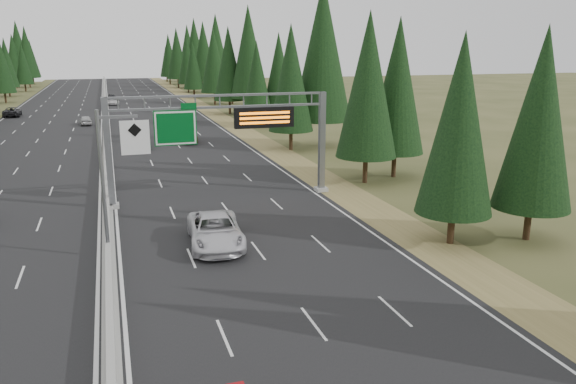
# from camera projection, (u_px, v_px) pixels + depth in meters

# --- Properties ---
(road) EXTENTS (32.00, 260.00, 0.08)m
(road) POSITION_uv_depth(u_px,v_px,m) (105.00, 126.00, 81.28)
(road) COLOR black
(road) RESTS_ON ground
(shoulder_right) EXTENTS (3.60, 260.00, 0.06)m
(shoulder_right) POSITION_uv_depth(u_px,v_px,m) (226.00, 121.00, 86.52)
(shoulder_right) COLOR olive
(shoulder_right) RESTS_ON ground
(median_barrier) EXTENTS (0.70, 260.00, 0.85)m
(median_barrier) POSITION_uv_depth(u_px,v_px,m) (105.00, 123.00, 81.19)
(median_barrier) COLOR gray
(median_barrier) RESTS_ON road
(sign_gantry) EXTENTS (16.75, 0.98, 7.80)m
(sign_gantry) POSITION_uv_depth(u_px,v_px,m) (230.00, 130.00, 40.99)
(sign_gantry) COLOR slate
(sign_gantry) RESTS_ON road
(hov_sign_pole) EXTENTS (2.80, 0.50, 8.00)m
(hov_sign_pole) POSITION_uv_depth(u_px,v_px,m) (114.00, 173.00, 29.53)
(hov_sign_pole) COLOR slate
(hov_sign_pole) RESTS_ON road
(tree_row_right) EXTENTS (11.60, 240.32, 18.91)m
(tree_row_right) POSITION_uv_depth(u_px,v_px,m) (269.00, 61.00, 78.25)
(tree_row_right) COLOR black
(tree_row_right) RESTS_ON ground
(silver_minivan) EXTENTS (3.44, 6.57, 1.76)m
(silver_minivan) POSITION_uv_depth(u_px,v_px,m) (215.00, 231.00, 32.18)
(silver_minivan) COLOR silver
(silver_minivan) RESTS_ON road
(car_ahead_green) EXTENTS (1.80, 3.90, 1.29)m
(car_ahead_green) POSITION_uv_depth(u_px,v_px,m) (144.00, 143.00, 62.85)
(car_ahead_green) COLOR #176531
(car_ahead_green) RESTS_ON road
(car_ahead_dkred) EXTENTS (1.96, 5.02, 1.63)m
(car_ahead_dkred) POSITION_uv_depth(u_px,v_px,m) (187.00, 135.00, 67.14)
(car_ahead_dkred) COLOR #59190C
(car_ahead_dkred) RESTS_ON road
(car_ahead_dkgrey) EXTENTS (2.04, 4.51, 1.28)m
(car_ahead_dkgrey) POSITION_uv_depth(u_px,v_px,m) (187.00, 117.00, 86.48)
(car_ahead_dkgrey) COLOR black
(car_ahead_dkgrey) RESTS_ON road
(car_ahead_white) EXTENTS (2.54, 4.92, 1.33)m
(car_ahead_white) POSITION_uv_depth(u_px,v_px,m) (113.00, 101.00, 110.81)
(car_ahead_white) COLOR silver
(car_ahead_white) RESTS_ON road
(car_ahead_far) EXTENTS (1.82, 4.20, 1.41)m
(car_ahead_far) POSITION_uv_depth(u_px,v_px,m) (112.00, 97.00, 119.56)
(car_ahead_far) COLOR black
(car_ahead_far) RESTS_ON road
(car_onc_white) EXTENTS (1.96, 4.16, 1.38)m
(car_onc_white) POSITION_uv_depth(u_px,v_px,m) (86.00, 120.00, 82.13)
(car_onc_white) COLOR #B2B2B2
(car_onc_white) RESTS_ON road
(car_onc_far) EXTENTS (2.70, 5.58, 1.53)m
(car_onc_far) POSITION_uv_depth(u_px,v_px,m) (12.00, 112.00, 92.00)
(car_onc_far) COLOR black
(car_onc_far) RESTS_ON road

